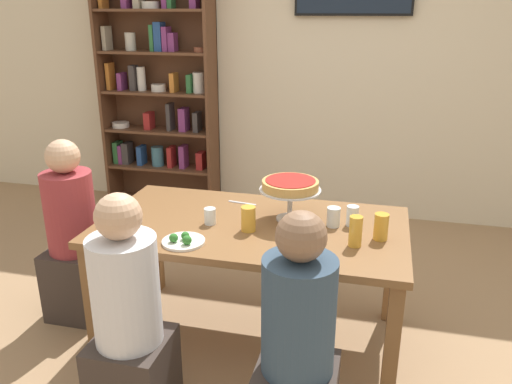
# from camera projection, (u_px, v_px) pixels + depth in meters

# --- Properties ---
(ground_plane) EXTENTS (12.00, 12.00, 0.00)m
(ground_plane) POSITION_uv_depth(u_px,v_px,m) (252.00, 337.00, 3.08)
(ground_plane) COLOR #9E7A56
(rear_partition) EXTENTS (8.00, 0.12, 2.80)m
(rear_partition) POSITION_uv_depth(u_px,v_px,m) (312.00, 63.00, 4.62)
(rear_partition) COLOR beige
(rear_partition) RESTS_ON ground_plane
(dining_table) EXTENTS (1.69, 0.92, 0.74)m
(dining_table) POSITION_uv_depth(u_px,v_px,m) (252.00, 238.00, 2.86)
(dining_table) COLOR brown
(dining_table) RESTS_ON ground_plane
(bookshelf) EXTENTS (1.10, 0.30, 2.21)m
(bookshelf) POSITION_uv_depth(u_px,v_px,m) (159.00, 90.00, 4.87)
(bookshelf) COLOR brown
(bookshelf) RESTS_ON ground_plane
(diner_near_left) EXTENTS (0.34, 0.34, 1.15)m
(diner_near_left) POSITION_uv_depth(u_px,v_px,m) (129.00, 331.00, 2.31)
(diner_near_left) COLOR #382D28
(diner_near_left) RESTS_ON ground_plane
(diner_head_west) EXTENTS (0.34, 0.34, 1.15)m
(diner_head_west) POSITION_uv_depth(u_px,v_px,m) (74.00, 244.00, 3.17)
(diner_head_west) COLOR #382D28
(diner_head_west) RESTS_ON ground_plane
(diner_near_right) EXTENTS (0.34, 0.34, 1.15)m
(diner_near_right) POSITION_uv_depth(u_px,v_px,m) (297.00, 359.00, 2.12)
(diner_near_right) COLOR #382D28
(diner_near_right) RESTS_ON ground_plane
(deep_dish_pizza_stand) EXTENTS (0.34, 0.34, 0.23)m
(deep_dish_pizza_stand) POSITION_uv_depth(u_px,v_px,m) (290.00, 187.00, 2.82)
(deep_dish_pizza_stand) COLOR silver
(deep_dish_pizza_stand) RESTS_ON dining_table
(salad_plate_near_diner) EXTENTS (0.22, 0.22, 0.06)m
(salad_plate_near_diner) POSITION_uv_depth(u_px,v_px,m) (183.00, 241.00, 2.59)
(salad_plate_near_diner) COLOR white
(salad_plate_near_diner) RESTS_ON dining_table
(salad_plate_far_diner) EXTENTS (0.20, 0.20, 0.05)m
(salad_plate_far_diner) POSITION_uv_depth(u_px,v_px,m) (307.00, 255.00, 2.45)
(salad_plate_far_diner) COLOR white
(salad_plate_far_diner) RESTS_ON dining_table
(beer_glass_amber_tall) EXTENTS (0.07, 0.07, 0.14)m
(beer_glass_amber_tall) POSITION_uv_depth(u_px,v_px,m) (381.00, 227.00, 2.62)
(beer_glass_amber_tall) COLOR gold
(beer_glass_amber_tall) RESTS_ON dining_table
(beer_glass_amber_short) EXTENTS (0.08, 0.08, 0.14)m
(beer_glass_amber_short) POSITION_uv_depth(u_px,v_px,m) (248.00, 219.00, 2.72)
(beer_glass_amber_short) COLOR gold
(beer_glass_amber_short) RESTS_ON dining_table
(beer_glass_amber_spare) EXTENTS (0.07, 0.07, 0.16)m
(beer_glass_amber_spare) POSITION_uv_depth(u_px,v_px,m) (356.00, 231.00, 2.54)
(beer_glass_amber_spare) COLOR gold
(beer_glass_amber_spare) RESTS_ON dining_table
(water_glass_clear_near) EXTENTS (0.07, 0.07, 0.11)m
(water_glass_clear_near) POSITION_uv_depth(u_px,v_px,m) (352.00, 216.00, 2.79)
(water_glass_clear_near) COLOR white
(water_glass_clear_near) RESTS_ON dining_table
(water_glass_clear_far) EXTENTS (0.06, 0.06, 0.09)m
(water_glass_clear_far) POSITION_uv_depth(u_px,v_px,m) (210.00, 216.00, 2.82)
(water_glass_clear_far) COLOR white
(water_glass_clear_far) RESTS_ON dining_table
(water_glass_clear_spare) EXTENTS (0.07, 0.07, 0.11)m
(water_glass_clear_spare) POSITION_uv_depth(u_px,v_px,m) (333.00, 217.00, 2.78)
(water_glass_clear_spare) COLOR white
(water_glass_clear_spare) RESTS_ON dining_table
(cutlery_fork_near) EXTENTS (0.18, 0.04, 0.00)m
(cutlery_fork_near) POSITION_uv_depth(u_px,v_px,m) (242.00, 203.00, 3.12)
(cutlery_fork_near) COLOR silver
(cutlery_fork_near) RESTS_ON dining_table
(cutlery_knife_near) EXTENTS (0.18, 0.07, 0.00)m
(cutlery_knife_near) POSITION_uv_depth(u_px,v_px,m) (112.00, 234.00, 2.69)
(cutlery_knife_near) COLOR silver
(cutlery_knife_near) RESTS_ON dining_table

